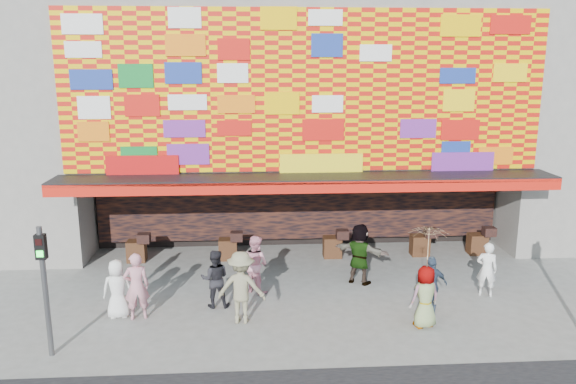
% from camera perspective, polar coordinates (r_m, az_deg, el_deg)
% --- Properties ---
extents(ground, '(90.00, 90.00, 0.00)m').
position_cam_1_polar(ground, '(14.81, 3.13, -12.62)').
color(ground, slate).
rests_on(ground, ground).
extents(shop_building, '(15.20, 9.40, 10.00)m').
position_cam_1_polar(shop_building, '(21.53, 0.71, 9.87)').
color(shop_building, gray).
rests_on(shop_building, ground).
extents(signal_left, '(0.22, 0.20, 3.00)m').
position_cam_1_polar(signal_left, '(13.40, -23.55, -7.91)').
color(signal_left, '#59595B').
rests_on(signal_left, ground).
extents(ped_a, '(0.81, 0.58, 1.54)m').
position_cam_1_polar(ped_a, '(15.15, -16.94, -9.40)').
color(ped_a, white).
rests_on(ped_a, ground).
extents(ped_b, '(0.72, 0.56, 1.76)m').
position_cam_1_polar(ped_b, '(14.89, -15.14, -9.23)').
color(ped_b, '#C7818E').
rests_on(ped_b, ground).
extents(ped_c, '(0.77, 0.60, 1.58)m').
position_cam_1_polar(ped_c, '(15.23, -7.43, -8.72)').
color(ped_c, black).
rests_on(ped_c, ground).
extents(ped_d, '(1.29, 0.87, 1.86)m').
position_cam_1_polar(ped_d, '(14.25, -4.76, -9.62)').
color(ped_d, gray).
rests_on(ped_d, ground).
extents(ped_e, '(0.99, 0.60, 1.58)m').
position_cam_1_polar(ped_e, '(15.10, 14.32, -9.22)').
color(ped_e, '#34445B').
rests_on(ped_e, ground).
extents(ped_f, '(1.71, 1.37, 1.82)m').
position_cam_1_polar(ped_f, '(16.76, 7.30, -6.24)').
color(ped_f, gray).
rests_on(ped_f, ground).
extents(ped_g, '(0.88, 0.69, 1.57)m').
position_cam_1_polar(ped_g, '(14.41, 13.77, -10.31)').
color(ped_g, gray).
rests_on(ped_g, ground).
extents(ped_h, '(0.66, 0.54, 1.56)m').
position_cam_1_polar(ped_h, '(16.73, 19.54, -7.42)').
color(ped_h, white).
rests_on(ped_h, ground).
extents(ped_i, '(1.02, 1.00, 1.66)m').
position_cam_1_polar(ped_i, '(16.08, -3.35, -7.29)').
color(ped_i, pink).
rests_on(ped_i, ground).
extents(parasol, '(1.27, 1.27, 1.82)m').
position_cam_1_polar(parasol, '(13.95, 14.06, -5.20)').
color(parasol, '#DDB68B').
rests_on(parasol, ground).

